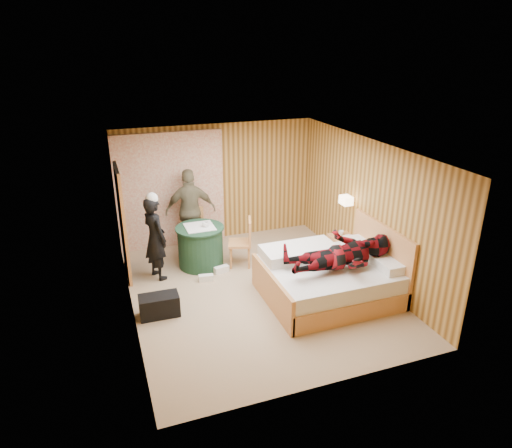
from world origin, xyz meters
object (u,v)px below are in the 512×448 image
object	(u,v)px
wall_lamp	(346,200)
bed	(331,278)
man_at_table	(191,211)
man_on_bed	(342,246)
woman_standing	(155,238)
round_table	(201,246)
nightstand	(343,251)
duffel_bag	(159,305)
chair_near	(244,239)
chair_far	(193,226)

from	to	relation	value
wall_lamp	bed	xyz separation A→B (m)	(-0.80, -1.01, -0.96)
man_at_table	man_on_bed	xyz separation A→B (m)	(1.84, -2.85, 0.16)
woman_standing	man_on_bed	bearing A→B (deg)	-148.36
wall_lamp	bed	distance (m)	1.61
wall_lamp	woman_standing	world-z (taller)	woman_standing
wall_lamp	man_at_table	world-z (taller)	man_at_table
wall_lamp	round_table	distance (m)	2.88
nightstand	bed	bearing A→B (deg)	-130.06
wall_lamp	duffel_bag	size ratio (longest dim) A/B	0.42
nightstand	man_on_bed	xyz separation A→B (m)	(-0.73, -1.14, 0.71)
wall_lamp	duffel_bag	distance (m)	3.86
man_at_table	man_on_bed	distance (m)	3.39
nightstand	woman_standing	xyz separation A→B (m)	(-3.42, 0.76, 0.47)
round_table	man_at_table	bearing A→B (deg)	90.00
woman_standing	bed	bearing A→B (deg)	-145.24
chair_near	bed	bearing A→B (deg)	50.62
nightstand	man_at_table	size ratio (longest dim) A/B	0.35
nightstand	duffel_bag	distance (m)	3.63
wall_lamp	bed	bearing A→B (deg)	-128.51
wall_lamp	round_table	size ratio (longest dim) A/B	0.28
bed	woman_standing	distance (m)	3.17
nightstand	chair_far	size ratio (longest dim) A/B	0.66
round_table	woman_standing	world-z (taller)	woman_standing
man_on_bed	bed	bearing A→B (deg)	97.84
wall_lamp	nightstand	world-z (taller)	wall_lamp
round_table	duffel_bag	distance (m)	1.81
bed	man_on_bed	xyz separation A→B (m)	(0.03, -0.23, 0.68)
bed	duffel_bag	distance (m)	2.86
bed	man_on_bed	bearing A→B (deg)	-82.16
bed	woman_standing	size ratio (longest dim) A/B	1.40
duffel_bag	bed	bearing A→B (deg)	-5.79
round_table	chair_far	bearing A→B (deg)	88.00
nightstand	chair_near	world-z (taller)	chair_near
chair_far	chair_near	size ratio (longest dim) A/B	0.98
nightstand	duffel_bag	xyz separation A→B (m)	(-3.59, -0.54, -0.13)
wall_lamp	man_at_table	size ratio (longest dim) A/B	0.15
duffel_bag	man_on_bed	world-z (taller)	man_on_bed
chair_near	duffel_bag	size ratio (longest dim) A/B	1.53
woman_standing	chair_far	bearing A→B (deg)	-67.53
round_table	chair_far	size ratio (longest dim) A/B	0.98
chair_near	man_at_table	size ratio (longest dim) A/B	0.55
nightstand	man_at_table	distance (m)	3.13
wall_lamp	chair_near	size ratio (longest dim) A/B	0.27
round_table	man_at_table	xyz separation A→B (m)	(0.00, 0.77, 0.45)
wall_lamp	woman_standing	bearing A→B (deg)	169.38
bed	round_table	bearing A→B (deg)	134.32
man_at_table	man_on_bed	bearing A→B (deg)	129.77
bed	man_at_table	world-z (taller)	man_at_table
chair_near	duffel_bag	bearing A→B (deg)	-38.08
round_table	man_on_bed	bearing A→B (deg)	-48.54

